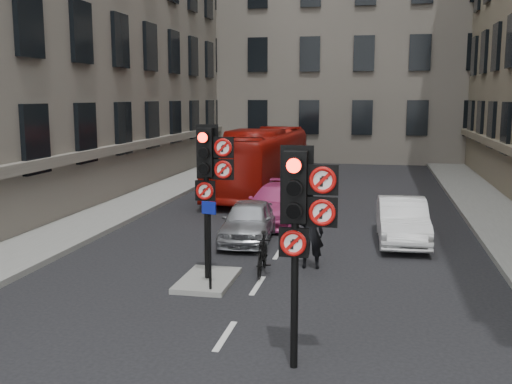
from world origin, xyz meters
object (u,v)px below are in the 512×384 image
at_px(car_white, 402,221).
at_px(signal_far, 210,168).
at_px(motorcycle, 262,253).
at_px(signal_near, 301,210).
at_px(car_pink, 277,204).
at_px(car_silver, 249,221).
at_px(info_sign, 210,233).
at_px(bus_red, 261,161).
at_px(motorcyclist, 311,233).

bearing_deg(car_white, signal_far, -134.53).
relative_size(signal_far, motorcycle, 2.14).
relative_size(signal_near, motorcycle, 2.14).
bearing_deg(car_pink, car_silver, -93.00).
bearing_deg(car_silver, car_white, 6.77).
relative_size(signal_far, info_sign, 1.82).
distance_m(signal_far, car_pink, 7.46).
height_order(car_white, info_sign, info_sign).
height_order(car_pink, bus_red, bus_red).
bearing_deg(info_sign, motorcycle, 81.03).
height_order(car_silver, car_pink, car_pink).
distance_m(car_silver, motorcycle, 3.35).
bearing_deg(motorcyclist, signal_far, 33.35).
xyz_separation_m(car_silver, info_sign, (0.22, -5.00, 0.77)).
distance_m(signal_far, car_silver, 4.68).
height_order(signal_near, car_silver, signal_near).
bearing_deg(signal_near, signal_far, 123.02).
xyz_separation_m(car_silver, bus_red, (-1.39, 9.09, 0.83)).
bearing_deg(car_silver, motorcyclist, -52.51).
relative_size(car_pink, motorcyclist, 2.44).
distance_m(motorcycle, motorcyclist, 1.37).
bearing_deg(car_silver, signal_far, -93.22).
bearing_deg(signal_near, car_silver, 107.62).
bearing_deg(signal_far, car_silver, 90.03).
xyz_separation_m(car_pink, motorcyclist, (1.77, -5.46, 0.27)).
bearing_deg(motorcycle, car_pink, 92.23).
distance_m(car_silver, info_sign, 5.07).
bearing_deg(car_pink, signal_near, -74.52).
height_order(car_white, motorcycle, car_white).
bearing_deg(bus_red, car_white, -52.03).
relative_size(motorcycle, info_sign, 0.85).
distance_m(signal_near, signal_far, 4.77).
bearing_deg(signal_near, car_white, 77.93).
relative_size(signal_far, motorcyclist, 1.96).
height_order(car_silver, motorcyclist, motorcyclist).
height_order(signal_far, car_silver, signal_far).
bearing_deg(info_sign, motorcyclist, 67.79).
distance_m(car_pink, motorcycle, 6.19).
relative_size(signal_far, car_white, 0.90).
bearing_deg(signal_far, motorcycle, 44.32).
bearing_deg(signal_far, bus_red, 95.96).
bearing_deg(signal_near, car_pink, 101.28).
bearing_deg(car_silver, signal_near, -75.62).
xyz_separation_m(car_white, car_pink, (-4.15, 2.17, -0.01)).
distance_m(signal_far, bus_red, 13.42).
xyz_separation_m(signal_near, signal_far, (-2.60, 4.00, 0.12)).
distance_m(car_pink, info_sign, 8.01).
distance_m(motorcycle, info_sign, 2.18).
distance_m(signal_near, car_silver, 8.82).
relative_size(car_silver, car_white, 0.91).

